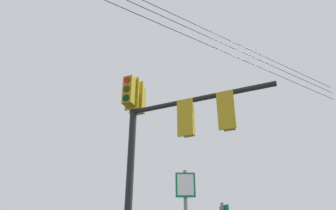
# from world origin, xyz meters

# --- Properties ---
(signal_mast_assembly) EXTENTS (1.70, 4.20, 6.62)m
(signal_mast_assembly) POSITION_xyz_m (0.62, -1.21, 4.73)
(signal_mast_assembly) COLOR black
(signal_mast_assembly) RESTS_ON ground
(overhead_wire_span) EXTENTS (21.86, 5.90, 1.38)m
(overhead_wire_span) POSITION_xyz_m (1.38, -0.67, 9.72)
(overhead_wire_span) COLOR black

